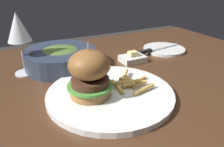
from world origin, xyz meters
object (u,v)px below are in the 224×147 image
Objects in this scene: wine_glass at (18,29)px; bread_plate at (164,49)px; main_plate at (110,93)px; soup_bowl at (61,58)px; butter_dish at (133,58)px; table_knife at (155,49)px; burger_sandwich at (90,74)px.

wine_glass is 1.14× the size of bread_plate.
main_plate is 1.94× the size of bread_plate.
soup_bowl is (-0.06, 0.23, 0.02)m from main_plate.
butter_dish is at bearing -16.03° from soup_bowl.
wine_glass reaches higher than butter_dish.
main_plate is at bearing -76.19° from soup_bowl.
butter_dish is (-0.17, -0.04, 0.01)m from bread_plate.
butter_dish is (-0.12, -0.04, -0.00)m from table_knife.
soup_bowl is (0.11, 0.00, -0.10)m from wine_glass.
main_plate is at bearing -135.11° from butter_dish.
soup_bowl is (-0.01, 0.23, -0.04)m from burger_sandwich.
burger_sandwich reaches higher than soup_bowl.
burger_sandwich is (-0.05, 0.00, 0.06)m from main_plate.
burger_sandwich is 1.55× the size of butter_dish.
wine_glass reaches higher than bread_plate.
main_plate is 0.24m from butter_dish.
wine_glass is 0.90× the size of table_knife.
main_plate is 3.77× the size of butter_dish.
burger_sandwich is at bearing 175.26° from main_plate.
table_knife reaches higher than main_plate.
butter_dish is at bearing -163.05° from table_knife.
wine_glass reaches higher than table_knife.
butter_dish reaches higher than bread_plate.
soup_bowl is at bearing 0.81° from wine_glass.
bread_plate is at bearing -3.19° from soup_bowl.
burger_sandwich is at bearing -143.07° from butter_dish.
table_knife is 0.35m from soup_bowl.
bread_plate is 0.05m from table_knife.
burger_sandwich is 0.57× the size of soup_bowl.
table_knife reaches higher than bread_plate.
bread_plate is 0.18m from butter_dish.
table_knife is 0.13m from butter_dish.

